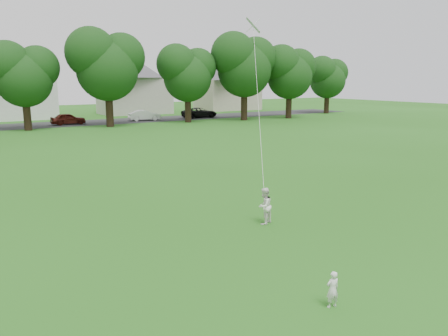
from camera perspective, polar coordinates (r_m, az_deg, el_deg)
ground at (r=12.40m, az=6.74°, el=-11.85°), size 160.00×160.00×0.00m
street at (r=51.52m, az=-24.26°, el=5.05°), size 90.00×7.00×0.01m
toddler at (r=10.11m, az=13.99°, el=-15.14°), size 0.34×0.25×0.84m
older_boy at (r=15.08m, az=5.29°, el=-4.96°), size 0.76×0.68×1.27m
kite at (r=17.62m, az=4.46°, el=8.90°), size 2.17×3.23×8.97m
tree_row at (r=46.43m, az=-18.71°, el=12.58°), size 83.41×8.71×10.67m
house_row at (r=61.07m, az=-27.23°, el=10.08°), size 77.83×14.15×9.38m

